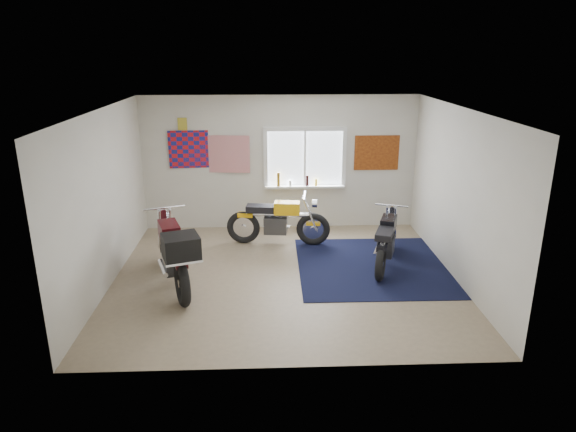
{
  "coord_description": "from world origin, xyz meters",
  "views": [
    {
      "loc": [
        -0.27,
        -7.64,
        3.56
      ],
      "look_at": [
        0.07,
        0.4,
        0.92
      ],
      "focal_mm": 32.0,
      "sensor_mm": 36.0,
      "label": 1
    }
  ],
  "objects_px": {
    "yellow_triumph": "(278,222)",
    "maroon_tourer": "(174,254)",
    "navy_rug": "(371,266)",
    "black_chrome_bike": "(386,242)"
  },
  "relations": [
    {
      "from": "navy_rug",
      "to": "yellow_triumph",
      "type": "height_order",
      "value": "yellow_triumph"
    },
    {
      "from": "navy_rug",
      "to": "black_chrome_bike",
      "type": "bearing_deg",
      "value": 10.72
    },
    {
      "from": "yellow_triumph",
      "to": "maroon_tourer",
      "type": "relative_size",
      "value": 0.9
    },
    {
      "from": "black_chrome_bike",
      "to": "yellow_triumph",
      "type": "bearing_deg",
      "value": 79.33
    },
    {
      "from": "navy_rug",
      "to": "black_chrome_bike",
      "type": "distance_m",
      "value": 0.48
    },
    {
      "from": "yellow_triumph",
      "to": "navy_rug",
      "type": "bearing_deg",
      "value": -28.93
    },
    {
      "from": "navy_rug",
      "to": "maroon_tourer",
      "type": "height_order",
      "value": "maroon_tourer"
    },
    {
      "from": "black_chrome_bike",
      "to": "maroon_tourer",
      "type": "bearing_deg",
      "value": 122.74
    },
    {
      "from": "navy_rug",
      "to": "maroon_tourer",
      "type": "relative_size",
      "value": 1.19
    },
    {
      "from": "yellow_triumph",
      "to": "maroon_tourer",
      "type": "distance_m",
      "value": 2.46
    }
  ]
}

